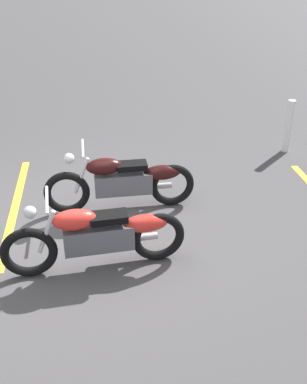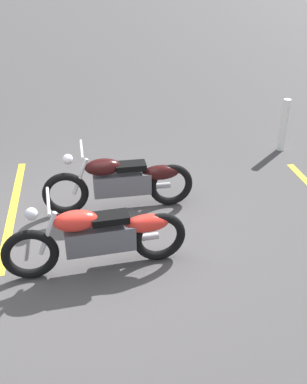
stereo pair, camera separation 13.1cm
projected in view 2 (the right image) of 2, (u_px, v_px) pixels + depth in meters
ground_plane at (74, 237)px, 6.26m from camera, size 60.00×60.00×0.00m
motorcycle_bright_foreground at (101, 236)px, 5.48m from camera, size 2.22×0.68×1.04m
motorcycle_dark_foreground at (123, 181)px, 6.71m from camera, size 2.23×0.62×1.04m
bollard_post at (284, 125)px, 8.62m from camera, size 0.14×0.14×1.00m
parking_stripe_near at (13, 209)px, 6.92m from camera, size 0.34×3.20×0.01m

